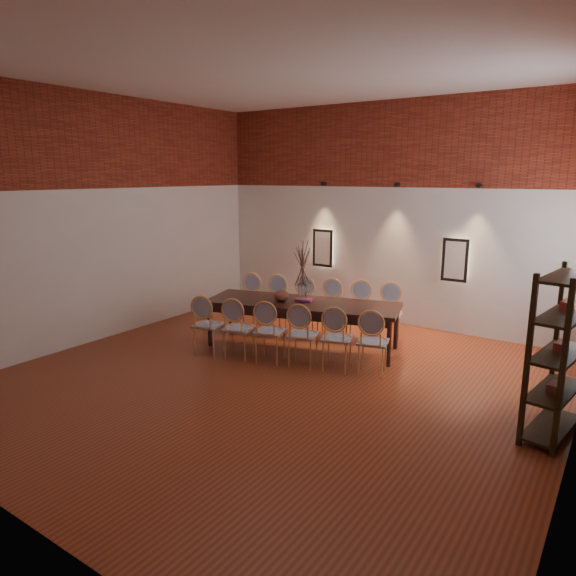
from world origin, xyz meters
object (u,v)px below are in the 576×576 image
Objects in this scene: chair_far_f at (389,314)px; chair_near_f at (373,342)px; bowl at (281,296)px; vase at (302,293)px; chair_far_b at (274,304)px; book at (304,300)px; chair_near_e at (337,338)px; chair_near_d at (303,334)px; chair_far_d at (329,309)px; chair_far_a at (248,302)px; chair_far_c at (301,306)px; shelving_rack at (559,354)px; chair_near_a at (209,325)px; dining_table at (302,325)px; chair_near_b at (239,328)px; chair_near_c at (270,331)px; chair_far_e at (358,311)px.

chair_near_f is at bearing 90.00° from chair_far_f.
vase is at bearing 23.82° from bowl.
book is at bearing 138.41° from chair_far_b.
book is (-0.96, 0.63, 0.30)m from chair_near_e.
chair_far_d is (-0.41, 1.48, 0.00)m from chair_near_d.
chair_far_a and chair_far_c have the same top height.
chair_far_f is 1.46m from book.
chair_near_d is 0.52× the size of shelving_rack.
chair_near_a is 1.00× the size of chair_near_e.
vase is 0.16m from book.
chair_near_d is at bearing 108.23° from chair_far_c.
chair_near_a is 1.00× the size of chair_far_c.
chair_near_f is at bearing -0.00° from chair_near_d.
dining_table is 3.23× the size of chair_far_d.
chair_far_f is (2.44, 0.67, 0.00)m from chair_far_a.
chair_far_f is at bearing 180.00° from chair_far_b.
chair_far_f is (2.03, 2.15, 0.00)m from chair_near_a.
chair_near_b is 1.84m from chair_far_d.
shelving_rack is (2.31, -0.48, 0.43)m from chair_near_f.
chair_near_a and chair_near_c have the same top height.
chair_near_c and chair_far_e have the same top height.
vase is at bearing 71.76° from chair_near_c.
chair_near_a is 1.00× the size of chair_far_f.
chair_far_b is at bearing 108.23° from chair_near_c.
chair_far_a is at bearing -0.00° from chair_far_f.
vase is (-0.53, -0.94, 0.43)m from chair_far_e.
bowl is 0.13× the size of shelving_rack.
vase reaches higher than chair_far_e.
chair_near_f reaches higher than bowl.
chair_near_b and chair_near_c have the same top height.
book is at bearing 38.19° from bowl.
chair_far_e is (-0.41, 1.48, 0.00)m from chair_near_e.
shelving_rack reaches higher than chair_near_a.
chair_near_d is 1.00× the size of chair_far_d.
chair_far_d reaches higher than book.
chair_near_d is (1.46, 0.40, 0.00)m from chair_near_a.
chair_near_d is (0.97, 0.27, 0.00)m from chair_near_b.
dining_table is at bearing 134.65° from chair_near_e.
dining_table is at bearing 108.23° from chair_far_c.
chair_far_e is 1.16m from vase.
dining_table is 1.48m from chair_far_f.
chair_far_c is (-0.45, 0.67, 0.09)m from dining_table.
chair_far_f reaches higher than dining_table.
vase is (0.45, -0.67, 0.43)m from chair_far_c.
chair_near_c is 1.62m from chair_far_b.
chair_near_c reaches higher than book.
bowl is at bearing 129.30° from chair_near_d.
chair_far_d reaches higher than bowl.
shelving_rack reaches higher than chair_near_f.
vase is at bearing 134.65° from chair_near_e.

